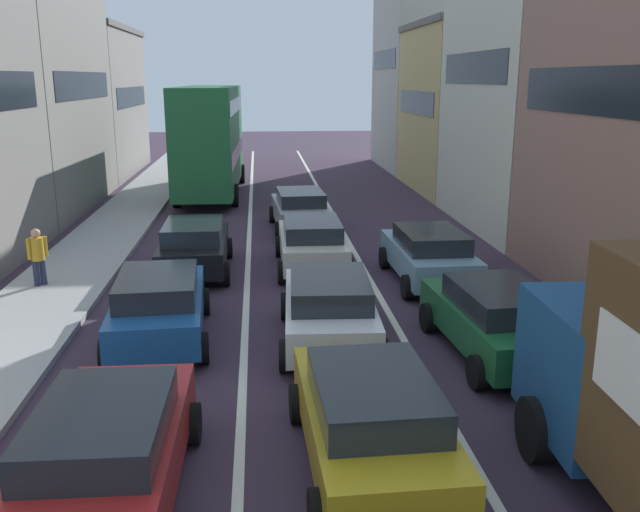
{
  "coord_description": "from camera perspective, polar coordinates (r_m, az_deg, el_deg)",
  "views": [
    {
      "loc": [
        -1.32,
        -2.61,
        5.44
      ],
      "look_at": [
        0.0,
        12.0,
        1.6
      ],
      "focal_mm": 38.28,
      "sensor_mm": 36.0,
      "label": 1
    }
  ],
  "objects": [
    {
      "name": "sedan_centre_lane_second",
      "position": [
        9.89,
        4.29,
        -13.38
      ],
      "size": [
        2.17,
        4.35,
        1.49
      ],
      "rotation": [
        0.0,
        0.0,
        1.6
      ],
      "color": "#B29319",
      "rests_on": "ground"
    },
    {
      "name": "sedan_centre_lane_fifth",
      "position": [
        25.0,
        -1.67,
        3.96
      ],
      "size": [
        2.23,
        4.38,
        1.49
      ],
      "rotation": [
        0.0,
        0.0,
        1.62
      ],
      "color": "gray",
      "rests_on": "ground"
    },
    {
      "name": "sedan_left_lane_third",
      "position": [
        14.85,
        -13.3,
        -3.96
      ],
      "size": [
        2.27,
        4.4,
        1.49
      ],
      "rotation": [
        0.0,
        0.0,
        1.63
      ],
      "color": "#194C8C",
      "rests_on": "ground"
    },
    {
      "name": "hatchback_centre_lane_third",
      "position": [
        14.28,
        0.76,
        -4.31
      ],
      "size": [
        2.22,
        4.38,
        1.49
      ],
      "rotation": [
        0.0,
        0.0,
        1.52
      ],
      "color": "silver",
      "rests_on": "ground"
    },
    {
      "name": "pedestrian_near_kerb",
      "position": [
        19.27,
        -22.51,
        0.05
      ],
      "size": [
        0.45,
        0.37,
        1.66
      ],
      "rotation": [
        0.0,
        0.0,
        2.23
      ],
      "color": "#262D47",
      "rests_on": "ground"
    },
    {
      "name": "coupe_centre_lane_fourth",
      "position": [
        19.86,
        -0.7,
        1.15
      ],
      "size": [
        2.08,
        4.31,
        1.49
      ],
      "rotation": [
        0.0,
        0.0,
        1.56
      ],
      "color": "beige",
      "rests_on": "ground"
    },
    {
      "name": "sedan_left_lane_fourth",
      "position": [
        19.84,
        -10.46,
        0.89
      ],
      "size": [
        2.09,
        4.32,
        1.49
      ],
      "rotation": [
        0.0,
        0.0,
        1.58
      ],
      "color": "black",
      "rests_on": "ground"
    },
    {
      "name": "lane_stripe_left",
      "position": [
        23.26,
        -5.96,
        1.08
      ],
      "size": [
        0.16,
        60.0,
        0.01
      ],
      "primitive_type": "cube",
      "color": "silver",
      "rests_on": "ground"
    },
    {
      "name": "wagon_right_lane_far",
      "position": [
        18.78,
        9.09,
        0.17
      ],
      "size": [
        2.12,
        4.33,
        1.49
      ],
      "rotation": [
        0.0,
        0.0,
        1.59
      ],
      "color": "#759EB7",
      "rests_on": "ground"
    },
    {
      "name": "building_row_right",
      "position": [
        26.82,
        20.15,
        13.7
      ],
      "size": [
        7.2,
        43.9,
        12.12
      ],
      "rotation": [
        0.0,
        0.0,
        -1.57
      ],
      "color": "#B2ADA3",
      "rests_on": "ground"
    },
    {
      "name": "bus_mid_queue_primary",
      "position": [
        32.85,
        -9.17,
        9.93
      ],
      "size": [
        2.98,
        10.55,
        5.06
      ],
      "rotation": [
        0.0,
        0.0,
        1.55
      ],
      "color": "#1E6033",
      "rests_on": "ground"
    },
    {
      "name": "lane_stripe_right",
      "position": [
        23.45,
        2.37,
        1.26
      ],
      "size": [
        0.16,
        60.0,
        0.01
      ],
      "primitive_type": "cube",
      "color": "silver",
      "rests_on": "ground"
    },
    {
      "name": "sidewalk_left",
      "position": [
        23.85,
        -18.07,
        0.92
      ],
      "size": [
        2.6,
        64.0,
        0.14
      ],
      "primitive_type": "cube",
      "color": "#9D9D9D",
      "rests_on": "ground"
    },
    {
      "name": "sedan_right_lane_behind_truck",
      "position": [
        14.1,
        14.54,
        -5.05
      ],
      "size": [
        2.29,
        4.41,
        1.49
      ],
      "rotation": [
        0.0,
        0.0,
        1.64
      ],
      "color": "#19592D",
      "rests_on": "ground"
    },
    {
      "name": "wagon_left_lane_second",
      "position": [
        9.52,
        -17.4,
        -15.27
      ],
      "size": [
        2.1,
        4.32,
        1.49
      ],
      "rotation": [
        0.0,
        0.0,
        1.56
      ],
      "color": "#A51E1E",
      "rests_on": "ground"
    }
  ]
}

